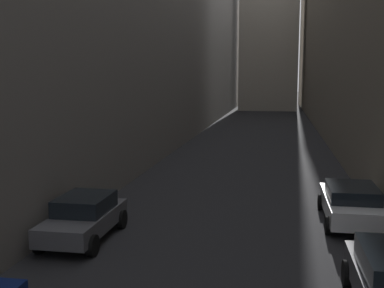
% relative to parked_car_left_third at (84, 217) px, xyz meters
% --- Properties ---
extents(ground_plane, '(264.00, 264.00, 0.00)m').
position_rel_parked_car_left_third_xyz_m(ground_plane, '(4.40, 28.03, -0.75)').
color(ground_plane, '#232326').
extents(parked_car_left_third, '(1.89, 4.01, 1.43)m').
position_rel_parked_car_left_third_xyz_m(parked_car_left_third, '(0.00, 0.00, 0.00)').
color(parked_car_left_third, '#4C4C51').
rests_on(parked_car_left_third, ground).
extents(parked_car_right_far, '(2.06, 4.57, 1.39)m').
position_rel_parked_car_left_third_xyz_m(parked_car_right_far, '(8.80, 3.42, -0.01)').
color(parked_car_right_far, silver).
rests_on(parked_car_right_far, ground).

